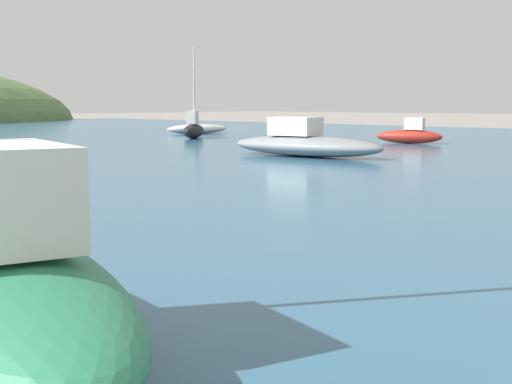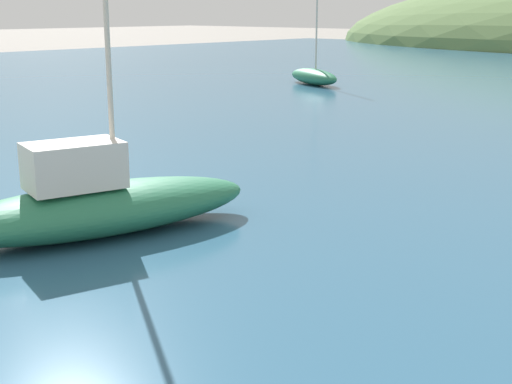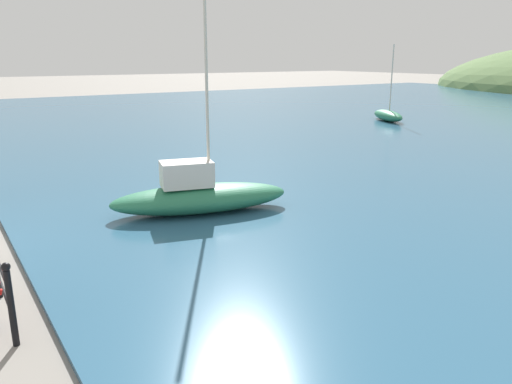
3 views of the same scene
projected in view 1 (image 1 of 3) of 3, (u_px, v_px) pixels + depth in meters
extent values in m
ellipsoid|color=maroon|center=(409.00, 137.00, 26.96)|extent=(1.42, 2.62, 0.52)
cube|color=silver|center=(414.00, 124.00, 26.82)|extent=(0.58, 0.79, 0.47)
ellipsoid|color=black|center=(194.00, 131.00, 30.83)|extent=(2.41, 2.01, 0.63)
cube|color=silver|center=(193.00, 117.00, 30.57)|extent=(0.78, 0.72, 0.57)
cylinder|color=beige|center=(194.00, 101.00, 30.79)|extent=(0.07, 0.07, 1.97)
ellipsoid|color=gray|center=(306.00, 146.00, 20.44)|extent=(2.06, 5.11, 0.59)
cube|color=silver|center=(295.00, 126.00, 20.60)|extent=(0.99, 1.47, 0.53)
ellipsoid|color=silver|center=(198.00, 129.00, 35.54)|extent=(3.61, 1.52, 0.48)
cylinder|color=beige|center=(194.00, 85.00, 35.16)|extent=(0.07, 0.07, 3.85)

